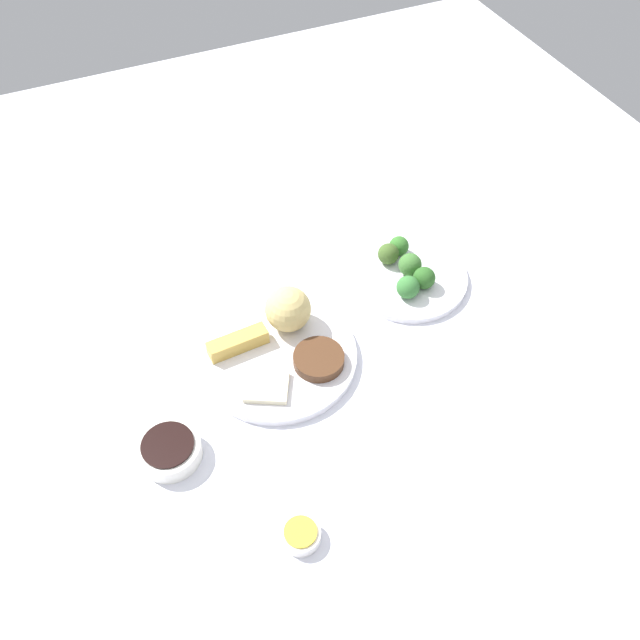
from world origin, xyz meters
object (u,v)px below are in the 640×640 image
(main_plate, at_px, (279,358))
(soy_sauce_bowl, at_px, (169,450))
(sauce_ramekin_hot_mustard, at_px, (301,535))
(broccoli_plate, at_px, (408,277))

(main_plate, bearing_deg, soy_sauce_bowl, -155.17)
(main_plate, height_order, soy_sauce_bowl, soy_sauce_bowl)
(sauce_ramekin_hot_mustard, bearing_deg, soy_sauce_bowl, 123.03)
(main_plate, bearing_deg, broccoli_plate, 14.99)
(soy_sauce_bowl, height_order, sauce_ramekin_hot_mustard, soy_sauce_bowl)
(broccoli_plate, bearing_deg, sauce_ramekin_hot_mustard, -135.03)
(soy_sauce_bowl, xyz_separation_m, sauce_ramekin_hot_mustard, (0.14, -0.21, -0.01))
(broccoli_plate, xyz_separation_m, sauce_ramekin_hot_mustard, (-0.40, -0.40, 0.00))
(soy_sauce_bowl, bearing_deg, main_plate, 24.83)
(soy_sauce_bowl, relative_size, sauce_ramekin_hot_mustard, 1.71)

